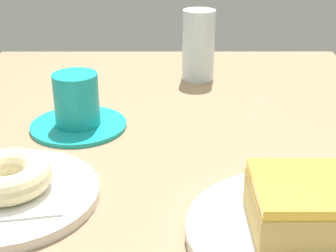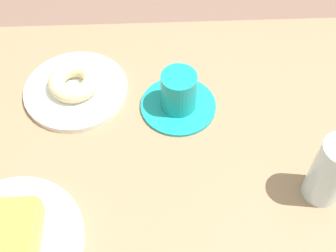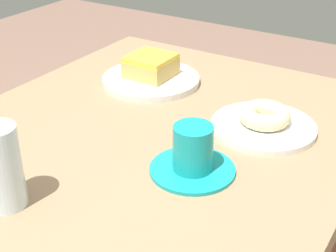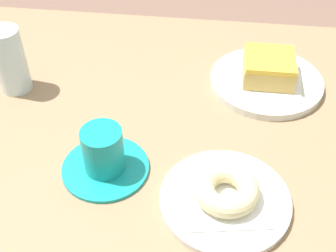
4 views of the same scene
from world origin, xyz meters
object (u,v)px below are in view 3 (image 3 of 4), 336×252
plate_sugar_ring (263,127)px  coffee_cup (193,153)px  plate_glazed_square (151,80)px  water_glass (1,167)px  donut_sugar_ring (264,115)px  donut_glazed_square (151,66)px

plate_sugar_ring → coffee_cup: size_ratio=1.40×
plate_glazed_square → water_glass: (0.51, 0.07, 0.06)m
coffee_cup → plate_sugar_ring: bearing=167.3°
plate_glazed_square → plate_sugar_ring: (0.08, 0.32, -0.00)m
donut_sugar_ring → coffee_cup: bearing=-12.7°
plate_glazed_square → donut_sugar_ring: size_ratio=2.27×
water_glass → coffee_cup: 0.31m
plate_glazed_square → donut_glazed_square: 0.04m
plate_sugar_ring → water_glass: water_glass is taller
donut_glazed_square → plate_sugar_ring: bearing=76.6°
donut_glazed_square → water_glass: bearing=8.2°
plate_glazed_square → coffee_cup: 0.39m
plate_sugar_ring → coffee_cup: bearing=-12.7°
plate_sugar_ring → water_glass: (0.44, -0.24, 0.06)m
donut_glazed_square → coffee_cup: size_ratio=0.68×
donut_sugar_ring → coffee_cup: coffee_cup is taller
donut_sugar_ring → plate_glazed_square: bearing=-103.4°
plate_glazed_square → coffee_cup: (0.28, 0.27, 0.03)m
plate_glazed_square → donut_sugar_ring: bearing=76.6°
donut_glazed_square → donut_sugar_ring: bearing=76.6°
coffee_cup → plate_glazed_square: bearing=-135.8°
donut_glazed_square → plate_sugar_ring: 0.33m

